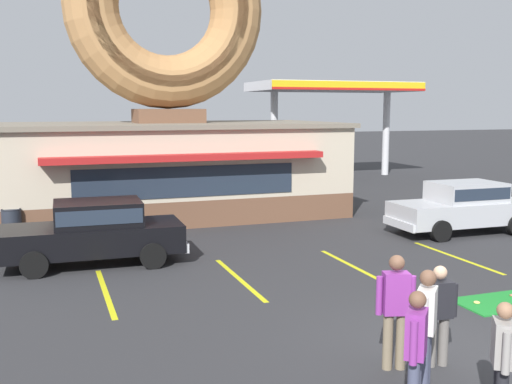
{
  "coord_description": "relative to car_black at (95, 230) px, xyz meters",
  "views": [
    {
      "loc": [
        -6.05,
        -7.7,
        3.9
      ],
      "look_at": [
        -1.53,
        5.0,
        2.0
      ],
      "focal_mm": 42.0,
      "sensor_mm": 36.0,
      "label": 1
    }
  ],
  "objects": [
    {
      "name": "parking_stripe_mid_left",
      "position": [
        2.99,
        -2.48,
        -0.87
      ],
      "size": [
        0.12,
        3.6,
        0.01
      ],
      "primitive_type": "cube",
      "color": "yellow",
      "rests_on": "ground"
    },
    {
      "name": "parking_stripe_mid_right",
      "position": [
        8.99,
        -2.48,
        -0.87
      ],
      "size": [
        0.12,
        3.6,
        0.01
      ],
      "primitive_type": "cube",
      "color": "yellow",
      "rests_on": "ground"
    },
    {
      "name": "mini_donut_mid_left",
      "position": [
        6.9,
        -5.81,
        -0.82
      ],
      "size": [
        0.13,
        0.13,
        0.04
      ],
      "primitive_type": "torus",
      "color": "#E5C666",
      "rests_on": "putting_mat"
    },
    {
      "name": "donut_shop_building",
      "position": [
        3.22,
        6.47,
        2.87
      ],
      "size": [
        12.3,
        6.75,
        10.96
      ],
      "color": "brown",
      "rests_on": "ground"
    },
    {
      "name": "pedestrian_clipboard_woman",
      "position": [
        3.74,
        -8.52,
        0.08
      ],
      "size": [
        0.43,
        0.46,
        1.72
      ],
      "color": "#474C66",
      "rests_on": "ground"
    },
    {
      "name": "car_silver",
      "position": [
        11.19,
        0.06,
        0.0
      ],
      "size": [
        4.59,
        2.04,
        1.6
      ],
      "color": "#B2B5BA",
      "rests_on": "ground"
    },
    {
      "name": "car_black",
      "position": [
        0.0,
        0.0,
        0.0
      ],
      "size": [
        4.6,
        2.07,
        1.6
      ],
      "color": "black",
      "rests_on": "ground"
    },
    {
      "name": "gas_station_canopy",
      "position": [
        14.26,
        15.21,
        3.99
      ],
      "size": [
        9.0,
        4.46,
        5.3
      ],
      "color": "silver",
      "rests_on": "ground"
    },
    {
      "name": "pedestrian_blue_sweater_man",
      "position": [
        3.16,
        -9.13,
        0.05
      ],
      "size": [
        0.43,
        0.47,
        1.66
      ],
      "color": "#474C66",
      "rests_on": "ground"
    },
    {
      "name": "trash_bin",
      "position": [
        -2.09,
        3.45,
        -0.37
      ],
      "size": [
        0.57,
        0.57,
        0.97
      ],
      "color": "#232833",
      "rests_on": "ground"
    },
    {
      "name": "ground_plane",
      "position": [
        4.94,
        -7.48,
        -0.87
      ],
      "size": [
        160.0,
        160.0,
        0.0
      ],
      "primitive_type": "plane",
      "color": "#2D2D30"
    },
    {
      "name": "parking_stripe_left",
      "position": [
        -0.01,
        -2.48,
        -0.87
      ],
      "size": [
        0.12,
        3.6,
        0.01
      ],
      "primitive_type": "cube",
      "color": "yellow",
      "rests_on": "ground"
    },
    {
      "name": "parking_stripe_centre",
      "position": [
        5.99,
        -2.48,
        -0.87
      ],
      "size": [
        0.12,
        3.6,
        0.01
      ],
      "primitive_type": "cube",
      "color": "yellow",
      "rests_on": "ground"
    },
    {
      "name": "pedestrian_hooded_kid",
      "position": [
        4.08,
        -9.61,
        -0.01
      ],
      "size": [
        0.41,
        0.51,
        1.57
      ],
      "color": "#232328",
      "rests_on": "ground"
    },
    {
      "name": "pedestrian_leather_jacket_man",
      "position": [
        4.39,
        -7.93,
        -0.01
      ],
      "size": [
        0.59,
        0.29,
        1.56
      ],
      "color": "slate",
      "rests_on": "ground"
    },
    {
      "name": "pedestrian_beanie_man",
      "position": [
        3.71,
        -7.81,
        0.11
      ],
      "size": [
        0.58,
        0.34,
        1.76
      ],
      "color": "#7F7056",
      "rests_on": "ground"
    }
  ]
}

